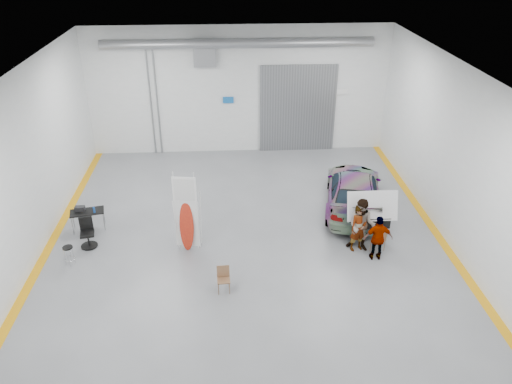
{
  "coord_description": "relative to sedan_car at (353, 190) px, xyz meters",
  "views": [
    {
      "loc": [
        -0.58,
        -14.73,
        9.82
      ],
      "look_at": [
        0.37,
        0.77,
        1.5
      ],
      "focal_mm": 35.0,
      "sensor_mm": 36.0,
      "label": 1
    }
  ],
  "objects": [
    {
      "name": "folding_chair_near",
      "position": [
        -5.06,
        -4.81,
        -0.49
      ],
      "size": [
        0.4,
        0.41,
        0.81
      ],
      "rotation": [
        0.0,
        0.0,
        0.05
      ],
      "color": "brown",
      "rests_on": "ground"
    },
    {
      "name": "office_chair",
      "position": [
        -9.7,
        -2.09,
        -0.28
      ],
      "size": [
        0.56,
        0.58,
        1.06
      ],
      "rotation": [
        0.0,
        0.0,
        0.21
      ],
      "color": "black",
      "rests_on": "ground"
    },
    {
      "name": "sedan_car",
      "position": [
        0.0,
        0.0,
        0.0
      ],
      "size": [
        3.16,
        5.45,
        1.48
      ],
      "primitive_type": "imported",
      "rotation": [
        0.0,
        0.0,
        2.92
      ],
      "color": "white",
      "rests_on": "ground"
    },
    {
      "name": "shop_stool",
      "position": [
        -10.08,
        -3.13,
        -0.41
      ],
      "size": [
        0.34,
        0.34,
        0.67
      ],
      "rotation": [
        0.0,
        0.0,
        -0.29
      ],
      "color": "black",
      "rests_on": "ground"
    },
    {
      "name": "surfboard_display",
      "position": [
        -6.24,
        -2.48,
        0.43
      ],
      "size": [
        0.82,
        0.3,
        2.9
      ],
      "rotation": [
        0.0,
        0.0,
        -0.15
      ],
      "color": "white",
      "rests_on": "ground"
    },
    {
      "name": "folding_chair_far",
      "position": [
        0.16,
        -3.01,
        -0.48
      ],
      "size": [
        0.55,
        0.62,
        0.83
      ],
      "rotation": [
        0.0,
        0.0,
        -0.8
      ],
      "color": "brown",
      "rests_on": "ground"
    },
    {
      "name": "person_a",
      "position": [
        -0.52,
        -2.86,
        0.1
      ],
      "size": [
        0.72,
        0.59,
        1.69
      ],
      "primitive_type": "imported",
      "rotation": [
        0.0,
        0.0,
        0.35
      ],
      "color": "#88654A",
      "rests_on": "ground"
    },
    {
      "name": "person_c",
      "position": [
        -0.0,
        -3.44,
        0.06
      ],
      "size": [
        0.95,
        0.42,
        1.61
      ],
      "primitive_type": "imported",
      "rotation": [
        0.0,
        0.0,
        3.1
      ],
      "color": "#A57137",
      "rests_on": "ground"
    },
    {
      "name": "person_b",
      "position": [
        -0.41,
        -2.86,
        0.21
      ],
      "size": [
        1.14,
        1.04,
        1.91
      ],
      "primitive_type": "imported",
      "rotation": [
        0.0,
        0.0,
        -0.42
      ],
      "color": "#446C7E",
      "rests_on": "ground"
    },
    {
      "name": "work_table",
      "position": [
        -10.02,
        -0.98,
        -0.0
      ],
      "size": [
        1.27,
        0.82,
        0.96
      ],
      "rotation": [
        0.0,
        0.0,
        0.21
      ],
      "color": "gray",
      "rests_on": "ground"
    },
    {
      "name": "room_shell",
      "position": [
        -4.0,
        0.14,
        3.34
      ],
      "size": [
        14.02,
        16.18,
        6.01
      ],
      "color": "silver",
      "rests_on": "ground"
    },
    {
      "name": "trunk_lid",
      "position": [
        0.0,
        -2.31,
        0.76
      ],
      "size": [
        1.73,
        1.05,
        0.04
      ],
      "primitive_type": "cube",
      "color": "silver",
      "rests_on": "sedan_car"
    },
    {
      "name": "ground",
      "position": [
        -4.24,
        -2.08,
        -0.74
      ],
      "size": [
        16.0,
        16.0,
        0.0
      ],
      "primitive_type": "plane",
      "color": "slate",
      "rests_on": "ground"
    }
  ]
}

